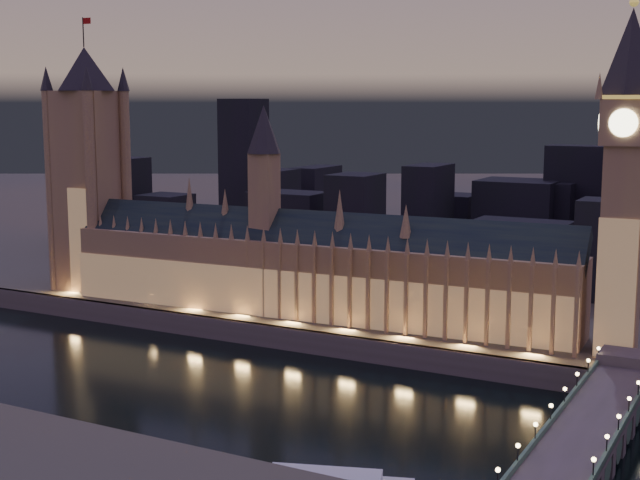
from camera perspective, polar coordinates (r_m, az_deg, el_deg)
The scene contains 8 objects.
ground_plane at distance 285.62m, azimuth -6.18°, elevation -8.98°, with size 2000.00×2000.00×0.00m, color black.
north_bank at distance 764.34m, azimuth 16.37°, elevation 2.20°, with size 2000.00×960.00×8.00m, color #3D4544.
embankment_wall at distance 317.72m, azimuth -2.00°, elevation -6.35°, with size 2000.00×2.50×8.00m, color #504C49.
palace_of_westminster at distance 332.08m, azimuth -0.76°, elevation -1.72°, with size 202.00×29.80×78.00m.
victoria_tower at distance 390.13m, azimuth -14.62°, elevation 5.18°, with size 31.68×31.68×113.75m.
elizabeth_tower at distance 290.05m, azimuth 19.00°, elevation 5.26°, with size 18.00×18.00×113.66m.
westminster_bridge at distance 238.26m, azimuth 17.16°, elevation -11.47°, with size 16.68×113.00×15.90m.
city_backdrop at distance 489.66m, azimuth 13.91°, elevation 1.98°, with size 480.99×215.63×81.56m.
Camera 1 is at (154.51, -223.95, 86.91)m, focal length 50.00 mm.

